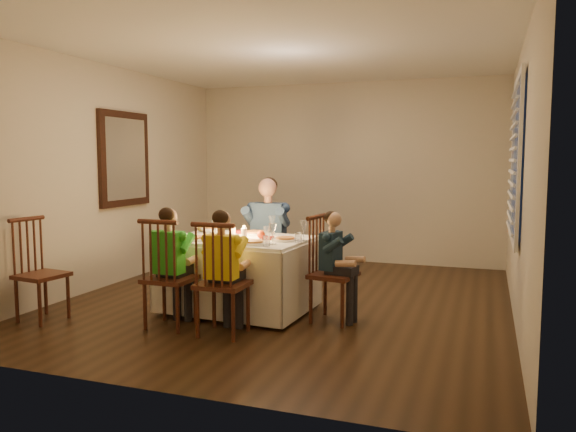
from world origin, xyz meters
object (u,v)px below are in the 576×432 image
(adult, at_px, (268,293))
(child_teal, at_px, (333,321))
(chair_near_left, at_px, (171,327))
(chair_end, at_px, (333,321))
(dining_table, at_px, (239,259))
(child_green, at_px, (171,327))
(chair_adult, at_px, (268,293))
(serving_bowl, at_px, (212,230))
(child_yellow, at_px, (223,334))
(chair_extra, at_px, (44,320))
(chair_near_right, at_px, (223,334))

(adult, xyz_separation_m, child_teal, (0.97, -0.81, 0.00))
(chair_near_left, bearing_deg, chair_end, -153.30)
(dining_table, bearing_deg, child_green, -111.97)
(chair_adult, height_order, chair_end, same)
(child_green, distance_m, serving_bowl, 1.25)
(adult, relative_size, child_yellow, 1.20)
(chair_end, height_order, child_green, child_green)
(chair_extra, bearing_deg, serving_bowl, -36.27)
(adult, xyz_separation_m, serving_bowl, (-0.45, -0.47, 0.75))
(dining_table, bearing_deg, chair_near_left, -111.97)
(chair_adult, distance_m, adult, 0.00)
(chair_near_left, relative_size, child_green, 0.92)
(chair_near_left, distance_m, child_green, 0.00)
(chair_near_right, relative_size, chair_extra, 1.02)
(child_green, bearing_deg, chair_extra, 10.59)
(child_teal, bearing_deg, chair_extra, 116.74)
(chair_near_left, relative_size, child_yellow, 0.92)
(chair_near_right, bearing_deg, serving_bowl, -58.95)
(child_green, relative_size, child_teal, 1.05)
(child_green, bearing_deg, chair_end, -153.30)
(chair_end, xyz_separation_m, child_green, (-1.33, -0.66, 0.00))
(serving_bowl, bearing_deg, chair_end, -13.31)
(chair_adult, xyz_separation_m, adult, (0.00, 0.00, 0.00))
(child_green, xyz_separation_m, child_yellow, (0.54, -0.04, 0.00))
(dining_table, xyz_separation_m, chair_extra, (-1.58, -0.94, -0.52))
(chair_near_right, xyz_separation_m, serving_bowl, (-0.64, 1.04, 0.75))
(child_teal, bearing_deg, chair_adult, 58.09)
(child_green, distance_m, child_teal, 1.49)
(chair_near_left, relative_size, chair_end, 1.00)
(chair_near_right, bearing_deg, chair_extra, 5.28)
(dining_table, bearing_deg, chair_extra, -145.55)
(chair_near_right, xyz_separation_m, child_yellow, (0.00, 0.00, 0.00))
(chair_near_left, xyz_separation_m, child_teal, (1.33, 0.66, 0.00))
(child_yellow, bearing_deg, chair_near_right, 180.00)
(chair_near_left, height_order, chair_near_right, same)
(chair_near_right, height_order, child_green, child_green)
(chair_near_right, xyz_separation_m, chair_end, (0.79, 0.70, 0.00))
(chair_end, distance_m, child_yellow, 1.06)
(adult, distance_m, child_green, 1.51)
(chair_extra, distance_m, child_teal, 2.71)
(chair_near_right, height_order, adult, adult)
(adult, height_order, child_yellow, adult)
(dining_table, bearing_deg, chair_near_right, -71.71)
(chair_end, bearing_deg, child_teal, 0.00)
(chair_near_left, height_order, serving_bowl, serving_bowl)
(serving_bowl, bearing_deg, child_green, -84.57)
(child_yellow, bearing_deg, dining_table, -75.82)
(chair_near_left, bearing_deg, chair_near_right, 175.84)
(child_green, xyz_separation_m, child_teal, (1.33, 0.66, 0.00))
(chair_near_right, bearing_deg, child_teal, -138.80)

